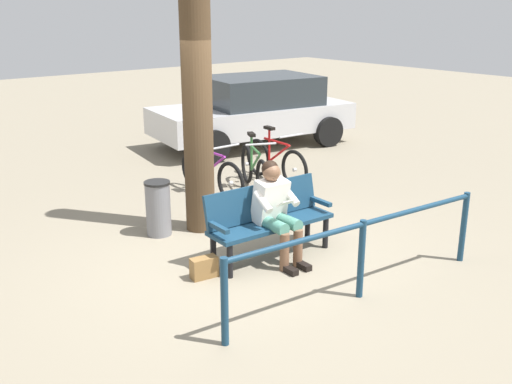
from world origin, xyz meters
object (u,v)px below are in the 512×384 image
bicycle_green (254,170)px  bicycle_black (211,174)px  person_reading (276,207)px  handbag (204,268)px  litter_bin (158,208)px  parked_car (255,109)px  tree_trunk (196,76)px  bicycle_blue (276,162)px  bench (268,216)px

bicycle_green → bicycle_black: bearing=-85.7°
person_reading → handbag: person_reading is taller
litter_bin → parked_car: parked_car is taller
person_reading → bicycle_black: size_ratio=0.71×
bicycle_black → person_reading: bearing=-18.6°
bicycle_black → parked_car: parked_car is taller
tree_trunk → handbag: bearing=57.6°
bicycle_blue → bench: bearing=-39.2°
litter_bin → bicycle_green: size_ratio=0.47×
bicycle_blue → parked_car: (-1.47, -2.41, 0.41)m
bicycle_blue → person_reading: bearing=-37.5°
person_reading → handbag: 1.09m
handbag → bicycle_blue: bicycle_blue is taller
person_reading → tree_trunk: 1.99m
person_reading → parked_car: (-3.58, -4.87, 0.11)m
bench → bicycle_black: bearing=-106.3°
litter_bin → parked_car: size_ratio=0.17×
handbag → parked_car: bearing=-133.6°
tree_trunk → bicycle_blue: size_ratio=2.44×
bicycle_black → handbag: bearing=-36.9°
bicycle_blue → bicycle_green: bearing=-69.5°
person_reading → bicycle_blue: bearing=-128.1°
bench → tree_trunk: (0.13, -1.26, 1.54)m
bench → handbag: size_ratio=5.40×
parked_car → bench: bearing=61.5°
handbag → litter_bin: (-0.27, -1.45, 0.25)m
bench → bicycle_blue: size_ratio=0.96×
handbag → tree_trunk: size_ratio=0.07×
handbag → litter_bin: 1.50m
handbag → bicycle_green: bearing=-138.6°
handbag → tree_trunk: (-0.82, -1.30, 1.93)m
litter_bin → bicycle_blue: bicycle_blue is taller
parked_car → bicycle_black: bearing=49.1°
bicycle_blue → tree_trunk: bearing=-61.9°
tree_trunk → bicycle_black: bearing=-130.6°
person_reading → bicycle_blue: (-2.11, -2.46, -0.31)m
bench → person_reading: person_reading is taller
litter_bin → bicycle_blue: 2.92m
bench → handbag: bearing=4.8°
litter_bin → bicycle_green: bicycle_green is taller
person_reading → parked_car: 6.05m
tree_trunk → litter_bin: 1.78m
litter_bin → parked_car: 5.40m
bicycle_black → tree_trunk: bearing=-41.1°
handbag → bicycle_green: 3.25m
bench → parked_car: size_ratio=0.37×
bench → person_reading: (0.02, 0.16, 0.16)m
person_reading → bicycle_black: person_reading is taller
tree_trunk → litter_bin: size_ratio=5.61×
bicycle_green → parked_car: (-2.09, -2.60, 0.41)m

